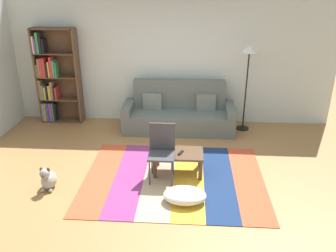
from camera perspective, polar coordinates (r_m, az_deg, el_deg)
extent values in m
plane|color=#9E7042|center=(5.61, -1.04, -8.75)|extent=(14.00, 14.00, 0.00)
cube|color=silver|center=(7.48, 0.53, 10.76)|extent=(6.80, 0.10, 2.70)
cube|color=#C64C2D|center=(5.81, -10.88, -7.94)|extent=(0.47, 2.23, 0.01)
cube|color=#843370|center=(5.71, -6.23, -8.20)|extent=(0.47, 2.23, 0.01)
cube|color=tan|center=(5.65, -1.45, -8.41)|extent=(0.47, 2.23, 0.01)
cube|color=gold|center=(5.64, 3.40, -8.57)|extent=(0.47, 2.23, 0.01)
cube|color=navy|center=(5.66, 8.24, -8.66)|extent=(0.47, 2.23, 0.01)
cube|color=#C64C2D|center=(5.72, 13.02, -8.69)|extent=(0.47, 2.23, 0.01)
cube|color=#59605B|center=(7.24, 1.73, 0.77)|extent=(1.90, 0.80, 0.40)
cube|color=#59605B|center=(7.35, 1.87, 5.27)|extent=(1.90, 0.20, 0.60)
cube|color=#59605B|center=(7.32, -6.43, 1.55)|extent=(0.18, 0.80, 0.56)
cube|color=#59605B|center=(7.26, 9.97, 1.14)|extent=(0.18, 0.80, 0.56)
cube|color=slate|center=(7.32, -2.50, 4.03)|extent=(0.42, 0.19, 0.36)
cube|color=slate|center=(7.29, 6.15, 3.82)|extent=(0.42, 0.19, 0.36)
cube|color=brown|center=(7.99, -20.37, 7.60)|extent=(0.04, 0.28, 2.01)
cube|color=brown|center=(7.68, -14.41, 7.73)|extent=(0.04, 0.28, 2.01)
cube|color=brown|center=(7.94, -17.12, 7.94)|extent=(0.90, 0.01, 2.01)
cube|color=brown|center=(8.13, -16.62, 0.96)|extent=(0.86, 0.28, 0.02)
cube|color=brown|center=(7.96, -17.02, 4.25)|extent=(0.86, 0.28, 0.02)
cube|color=brown|center=(7.82, -17.45, 7.67)|extent=(0.86, 0.28, 0.02)
cube|color=brown|center=(7.71, -17.89, 11.20)|extent=(0.86, 0.28, 0.02)
cube|color=brown|center=(7.63, -18.36, 14.82)|extent=(0.86, 0.28, 0.02)
cube|color=#668C99|center=(8.16, -19.48, 2.24)|extent=(0.04, 0.16, 0.40)
cube|color=orange|center=(8.15, -19.14, 2.30)|extent=(0.03, 0.20, 0.40)
cube|color=#334CB2|center=(8.15, -18.74, 2.37)|extent=(0.05, 0.25, 0.40)
cube|color=purple|center=(8.12, -18.36, 2.34)|extent=(0.05, 0.23, 0.41)
cube|color=green|center=(8.11, -18.00, 2.36)|extent=(0.03, 0.24, 0.41)
cube|color=black|center=(8.06, -17.81, 2.24)|extent=(0.04, 0.16, 0.40)
cube|color=#8C6647|center=(8.03, -19.87, 5.71)|extent=(0.04, 0.24, 0.42)
cube|color=#668C99|center=(8.00, -19.58, 5.28)|extent=(0.03, 0.18, 0.31)
cube|color=gold|center=(8.01, -19.18, 5.19)|extent=(0.04, 0.22, 0.27)
cube|color=black|center=(7.96, -18.95, 5.27)|extent=(0.04, 0.16, 0.31)
cube|color=gold|center=(7.95, -18.60, 5.27)|extent=(0.05, 0.18, 0.31)
cube|color=#8C6647|center=(7.91, -18.29, 5.54)|extent=(0.05, 0.16, 0.39)
cube|color=black|center=(7.92, -17.92, 5.23)|extent=(0.03, 0.19, 0.29)
cube|color=red|center=(7.92, -17.63, 5.19)|extent=(0.03, 0.22, 0.27)
cube|color=#8C6647|center=(7.89, -20.42, 8.49)|extent=(0.03, 0.16, 0.26)
cube|color=#8C6647|center=(7.86, -20.15, 8.93)|extent=(0.05, 0.17, 0.38)
cube|color=red|center=(7.85, -19.78, 8.99)|extent=(0.04, 0.18, 0.39)
cube|color=red|center=(7.84, -19.37, 9.04)|extent=(0.05, 0.21, 0.40)
cube|color=black|center=(7.85, -18.92, 8.70)|extent=(0.04, 0.24, 0.29)
cube|color=gold|center=(7.82, -18.64, 8.82)|extent=(0.03, 0.23, 0.32)
cube|color=red|center=(7.79, -18.31, 9.20)|extent=(0.04, 0.24, 0.42)
cube|color=#668C99|center=(7.78, -17.97, 8.94)|extent=(0.03, 0.23, 0.35)
cube|color=green|center=(7.74, -17.71, 8.78)|extent=(0.03, 0.17, 0.32)
cube|color=silver|center=(7.82, -20.87, 12.33)|extent=(0.03, 0.23, 0.34)
cube|color=purple|center=(7.81, -20.57, 12.16)|extent=(0.03, 0.24, 0.29)
cube|color=green|center=(7.78, -20.27, 12.65)|extent=(0.05, 0.24, 0.42)
cube|color=black|center=(7.72, -19.98, 12.61)|extent=(0.04, 0.17, 0.42)
cube|color=black|center=(7.74, -19.49, 12.22)|extent=(0.03, 0.23, 0.29)
cube|color=#513826|center=(5.64, 1.69, -4.46)|extent=(0.79, 0.49, 0.04)
cube|color=#513826|center=(5.57, -2.12, -6.96)|extent=(0.06, 0.06, 0.32)
cube|color=#513826|center=(5.55, 5.30, -7.18)|extent=(0.06, 0.06, 0.32)
cube|color=#513826|center=(5.92, -1.72, -4.97)|extent=(0.06, 0.06, 0.32)
cube|color=#513826|center=(5.90, 5.23, -5.17)|extent=(0.06, 0.06, 0.32)
ellipsoid|color=white|center=(5.06, 2.74, -11.22)|extent=(0.62, 0.43, 0.20)
ellipsoid|color=#9E998E|center=(5.66, -18.81, -8.31)|extent=(0.22, 0.30, 0.26)
sphere|color=#9E998E|center=(5.49, -19.44, -7.32)|extent=(0.15, 0.15, 0.15)
ellipsoid|color=#474440|center=(5.44, -19.66, -7.72)|extent=(0.06, 0.07, 0.05)
ellipsoid|color=#474440|center=(5.50, -19.95, -6.70)|extent=(0.05, 0.04, 0.08)
ellipsoid|color=#474440|center=(5.46, -18.93, -6.78)|extent=(0.05, 0.04, 0.08)
sphere|color=#9E998E|center=(5.63, -19.75, -9.84)|extent=(0.06, 0.06, 0.06)
sphere|color=#9E998E|center=(5.58, -18.60, -9.95)|extent=(0.06, 0.06, 0.06)
cylinder|color=black|center=(7.55, 12.02, -0.34)|extent=(0.26, 0.26, 0.02)
cylinder|color=black|center=(7.27, 12.55, 5.48)|extent=(0.03, 0.03, 1.59)
cone|color=white|center=(7.06, 13.17, 12.17)|extent=(0.32, 0.32, 0.14)
cube|color=black|center=(5.60, 2.09, -4.37)|extent=(0.10, 0.16, 0.02)
cube|color=#38383D|center=(5.39, -1.07, -4.78)|extent=(0.40, 0.40, 0.03)
cube|color=#38383D|center=(5.44, -0.93, -1.66)|extent=(0.40, 0.03, 0.44)
cylinder|color=#38383D|center=(5.37, -3.03, -7.72)|extent=(0.02, 0.02, 0.42)
cylinder|color=#38383D|center=(5.34, 0.63, -7.85)|extent=(0.02, 0.02, 0.42)
cylinder|color=#38383D|center=(5.66, -2.63, -5.95)|extent=(0.02, 0.02, 0.42)
cylinder|color=#38383D|center=(5.64, 0.82, -6.06)|extent=(0.02, 0.02, 0.42)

